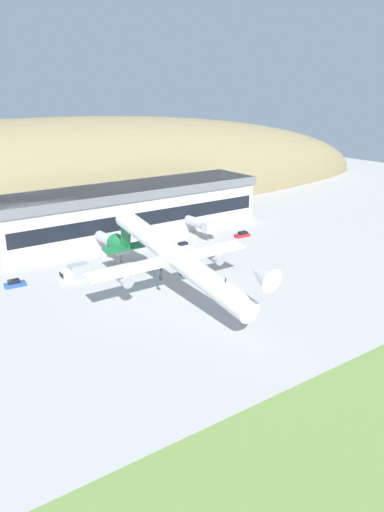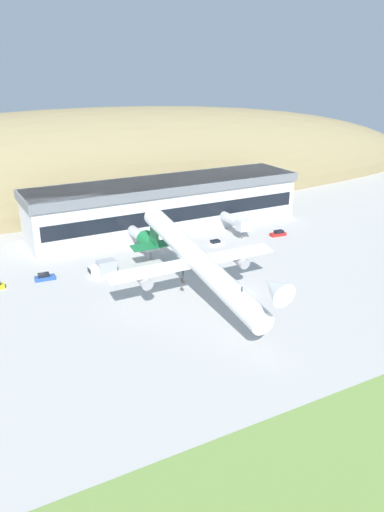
{
  "view_description": "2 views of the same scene",
  "coord_description": "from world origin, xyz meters",
  "px_view_note": "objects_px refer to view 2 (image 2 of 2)",
  "views": [
    {
      "loc": [
        -61.19,
        -76.29,
        40.73
      ],
      "look_at": [
        -7.73,
        -1.05,
        9.17
      ],
      "focal_mm": 35.0,
      "sensor_mm": 36.0,
      "label": 1
    },
    {
      "loc": [
        -53.83,
        -78.04,
        44.6
      ],
      "look_at": [
        -11.56,
        0.77,
        10.09
      ],
      "focal_mm": 35.0,
      "sensor_mm": 36.0,
      "label": 2
    }
  ],
  "objects_px": {
    "jetway_0": "(144,239)",
    "service_car_3": "(45,277)",
    "fuel_truck": "(103,268)",
    "traffic_cone_0": "(140,272)",
    "service_car_2": "(216,243)",
    "terminal_building": "(166,202)",
    "jetway_1": "(236,222)",
    "service_car_1": "(278,234)",
    "cargo_airplane": "(196,260)"
  },
  "relations": [
    {
      "from": "jetway_0",
      "to": "fuel_truck",
      "type": "xyz_separation_m",
      "value": [
        -13.44,
        -8.23,
        -2.43
      ]
    },
    {
      "from": "service_car_1",
      "to": "traffic_cone_0",
      "type": "xyz_separation_m",
      "value": [
        -44.17,
        -6.29,
        -0.34
      ]
    },
    {
      "from": "fuel_truck",
      "to": "service_car_2",
      "type": "bearing_deg",
      "value": 8.81
    },
    {
      "from": "terminal_building",
      "to": "service_car_3",
      "type": "xyz_separation_m",
      "value": [
        -39.89,
        -21.05,
        -7.25
      ]
    },
    {
      "from": "service_car_2",
      "to": "service_car_3",
      "type": "relative_size",
      "value": 0.96
    },
    {
      "from": "jetway_0",
      "to": "service_car_3",
      "type": "bearing_deg",
      "value": -169.49
    },
    {
      "from": "terminal_building",
      "to": "jetway_0",
      "type": "relative_size",
      "value": 5.76
    },
    {
      "from": "fuel_truck",
      "to": "traffic_cone_0",
      "type": "xyz_separation_m",
      "value": [
        7.63,
        -2.76,
        -1.28
      ]
    },
    {
      "from": "service_car_1",
      "to": "service_car_2",
      "type": "height_order",
      "value": "service_car_1"
    },
    {
      "from": "service_car_3",
      "to": "traffic_cone_0",
      "type": "height_order",
      "value": "service_car_3"
    },
    {
      "from": "cargo_airplane",
      "to": "service_car_1",
      "type": "bearing_deg",
      "value": 31.94
    },
    {
      "from": "jetway_1",
      "to": "fuel_truck",
      "type": "xyz_separation_m",
      "value": [
        -41.5,
        -9.31,
        -2.43
      ]
    },
    {
      "from": "jetway_0",
      "to": "jetway_1",
      "type": "bearing_deg",
      "value": 2.21
    },
    {
      "from": "terminal_building",
      "to": "jetway_0",
      "type": "height_order",
      "value": "terminal_building"
    },
    {
      "from": "terminal_building",
      "to": "traffic_cone_0",
      "type": "distance_m",
      "value": 34.57
    },
    {
      "from": "service_car_3",
      "to": "fuel_truck",
      "type": "height_order",
      "value": "fuel_truck"
    },
    {
      "from": "jetway_1",
      "to": "service_car_2",
      "type": "height_order",
      "value": "jetway_1"
    },
    {
      "from": "cargo_airplane",
      "to": "service_car_3",
      "type": "height_order",
      "value": "cargo_airplane"
    },
    {
      "from": "terminal_building",
      "to": "service_car_1",
      "type": "bearing_deg",
      "value": -40.78
    },
    {
      "from": "cargo_airplane",
      "to": "terminal_building",
      "type": "bearing_deg",
      "value": 71.6
    },
    {
      "from": "jetway_0",
      "to": "jetway_1",
      "type": "xyz_separation_m",
      "value": [
        28.06,
        1.08,
        -0.0
      ]
    },
    {
      "from": "jetway_0",
      "to": "fuel_truck",
      "type": "relative_size",
      "value": 2.19
    },
    {
      "from": "jetway_0",
      "to": "service_car_1",
      "type": "xyz_separation_m",
      "value": [
        38.35,
        -4.7,
        -3.37
      ]
    },
    {
      "from": "service_car_2",
      "to": "jetway_1",
      "type": "bearing_deg",
      "value": 25.39
    },
    {
      "from": "jetway_0",
      "to": "traffic_cone_0",
      "type": "relative_size",
      "value": 23.73
    },
    {
      "from": "jetway_1",
      "to": "service_car_1",
      "type": "height_order",
      "value": "jetway_1"
    },
    {
      "from": "jetway_1",
      "to": "jetway_0",
      "type": "bearing_deg",
      "value": -177.79
    },
    {
      "from": "jetway_0",
      "to": "cargo_airplane",
      "type": "xyz_separation_m",
      "value": [
        -1.1,
        -29.3,
        4.62
      ]
    },
    {
      "from": "service_car_2",
      "to": "fuel_truck",
      "type": "distance_m",
      "value": 32.9
    },
    {
      "from": "service_car_1",
      "to": "service_car_2",
      "type": "bearing_deg",
      "value": 175.52
    },
    {
      "from": "jetway_1",
      "to": "traffic_cone_0",
      "type": "distance_m",
      "value": 36.15
    },
    {
      "from": "jetway_0",
      "to": "service_car_2",
      "type": "bearing_deg",
      "value": -9.5
    },
    {
      "from": "service_car_1",
      "to": "cargo_airplane",
      "type": "bearing_deg",
      "value": -148.06
    },
    {
      "from": "jetway_1",
      "to": "terminal_building",
      "type": "bearing_deg",
      "value": 132.71
    },
    {
      "from": "terminal_building",
      "to": "traffic_cone_0",
      "type": "relative_size",
      "value": 136.77
    },
    {
      "from": "fuel_truck",
      "to": "terminal_building",
      "type": "bearing_deg",
      "value": 41.69
    },
    {
      "from": "fuel_truck",
      "to": "service_car_1",
      "type": "bearing_deg",
      "value": 3.89
    },
    {
      "from": "cargo_airplane",
      "to": "fuel_truck",
      "type": "height_order",
      "value": "cargo_airplane"
    },
    {
      "from": "cargo_airplane",
      "to": "service_car_2",
      "type": "relative_size",
      "value": 12.54
    },
    {
      "from": "service_car_3",
      "to": "jetway_0",
      "type": "bearing_deg",
      "value": 10.51
    },
    {
      "from": "fuel_truck",
      "to": "traffic_cone_0",
      "type": "distance_m",
      "value": 8.21
    },
    {
      "from": "service_car_3",
      "to": "jetway_1",
      "type": "bearing_deg",
      "value": 6.22
    },
    {
      "from": "jetway_1",
      "to": "fuel_truck",
      "type": "height_order",
      "value": "jetway_1"
    },
    {
      "from": "cargo_airplane",
      "to": "fuel_truck",
      "type": "distance_m",
      "value": 25.42
    },
    {
      "from": "jetway_1",
      "to": "traffic_cone_0",
      "type": "bearing_deg",
      "value": -160.38
    },
    {
      "from": "service_car_2",
      "to": "traffic_cone_0",
      "type": "bearing_deg",
      "value": -162.59
    },
    {
      "from": "jetway_0",
      "to": "terminal_building",
      "type": "bearing_deg",
      "value": 49.16
    },
    {
      "from": "terminal_building",
      "to": "fuel_truck",
      "type": "bearing_deg",
      "value": -138.31
    },
    {
      "from": "service_car_1",
      "to": "traffic_cone_0",
      "type": "bearing_deg",
      "value": -171.9
    },
    {
      "from": "fuel_truck",
      "to": "traffic_cone_0",
      "type": "bearing_deg",
      "value": -19.91
    }
  ]
}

